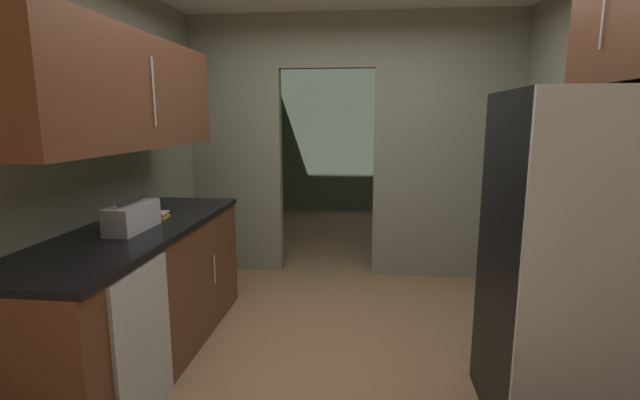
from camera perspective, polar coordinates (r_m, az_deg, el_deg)
The scene contains 10 objects.
ground at distance 3.27m, azimuth 2.26°, elevation -19.41°, with size 20.00×20.00×0.00m, color #93704C.
kitchen_partition at distance 4.63m, azimuth 4.86°, elevation 7.52°, with size 3.32×0.12×2.64m.
adjoining_room_shell at distance 6.85m, azimuth 4.69°, elevation 7.76°, with size 3.32×3.38×2.64m.
kitchen_flank_left at distance 3.14m, azimuth -31.11°, elevation 3.31°, with size 0.10×4.29×2.64m, color gray.
refrigerator at distance 2.66m, azimuth 29.12°, elevation -7.27°, with size 0.74×0.80×1.76m.
lower_cabinet_run at distance 3.29m, azimuth -21.77°, elevation -11.04°, with size 0.70×2.18×0.93m.
dishwasher at distance 2.66m, azimuth -21.35°, elevation -16.94°, with size 0.02×0.56×0.87m.
upper_cabinet_counterside at distance 3.09m, azimuth -23.44°, elevation 12.44°, with size 0.36×1.96×0.69m.
boombox at distance 3.06m, azimuth -22.73°, elevation -2.01°, with size 0.18×0.43×0.20m.
book_stack at distance 3.37m, azimuth -19.96°, elevation -1.83°, with size 0.15×0.18×0.04m.
Camera 1 is at (0.19, -2.84, 1.62)m, focal length 25.25 mm.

